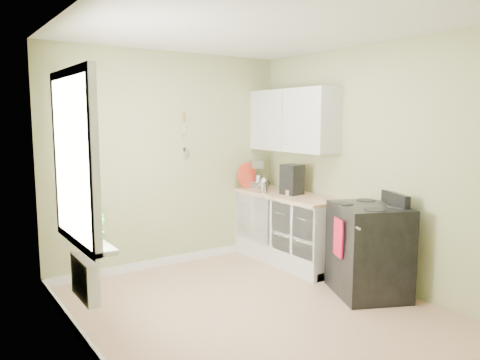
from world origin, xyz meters
TOP-DOWN VIEW (x-y plane):
  - floor at (0.00, 0.00)m, footprint 3.20×3.60m
  - ceiling at (0.00, 0.00)m, footprint 3.20×3.60m
  - wall_back at (0.00, 1.81)m, footprint 3.20×0.02m
  - wall_left at (-1.61, 0.00)m, footprint 0.02×3.60m
  - wall_right at (1.61, 0.00)m, footprint 0.02×3.60m
  - base_cabinets at (1.30, 1.00)m, footprint 0.60×1.60m
  - countertop at (1.29, 1.00)m, footprint 0.64×1.60m
  - upper_cabinets at (1.43, 1.10)m, footprint 0.35×1.40m
  - window at (-1.58, 0.30)m, footprint 0.06×1.14m
  - window_sill at (-1.51, 0.30)m, footprint 0.18×1.14m
  - radiator at (-1.54, 0.25)m, footprint 0.12×0.50m
  - wall_utensils at (0.20, 1.78)m, footprint 0.02×0.14m
  - stove at (1.28, -0.34)m, footprint 0.99×1.00m
  - stand_mixer at (1.30, 1.74)m, footprint 0.32×0.39m
  - kettle at (1.05, 1.22)m, footprint 0.19×0.11m
  - coffee_maker at (1.29, 0.94)m, footprint 0.24×0.26m
  - red_tray at (1.14, 1.72)m, footprint 0.36×0.12m
  - jar at (1.21, 0.91)m, footprint 0.07×0.07m
  - plant_a at (-1.50, -0.01)m, footprint 0.21×0.20m
  - plant_b at (-1.50, 0.21)m, footprint 0.20×0.20m
  - plant_c at (-1.50, 0.55)m, footprint 0.18×0.18m

SIDE VIEW (x-z plane):
  - floor at x=0.00m, z-range -0.02..0.00m
  - base_cabinets at x=1.30m, z-range 0.00..0.87m
  - stove at x=1.28m, z-range -0.06..1.04m
  - radiator at x=-1.54m, z-range 0.38..0.73m
  - window_sill at x=-1.51m, z-range 0.86..0.90m
  - countertop at x=1.29m, z-range 0.87..0.91m
  - jar at x=1.21m, z-range 0.91..0.99m
  - kettle at x=1.05m, z-range 0.91..1.11m
  - plant_b at x=-1.50m, z-range 0.90..1.18m
  - plant_c at x=-1.50m, z-range 0.90..1.21m
  - plant_a at x=-1.50m, z-range 0.90..1.23m
  - red_tray at x=1.14m, z-range 0.91..1.26m
  - stand_mixer at x=1.30m, z-range 0.88..1.30m
  - coffee_maker at x=1.29m, z-range 0.90..1.28m
  - wall_back at x=0.00m, z-range 0.00..2.70m
  - wall_left at x=-1.61m, z-range 0.00..2.70m
  - wall_right at x=1.61m, z-range 0.00..2.70m
  - window at x=-1.58m, z-range 0.83..2.27m
  - wall_utensils at x=0.20m, z-range 1.27..1.85m
  - upper_cabinets at x=1.43m, z-range 1.45..2.25m
  - ceiling at x=0.00m, z-range 2.70..2.72m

